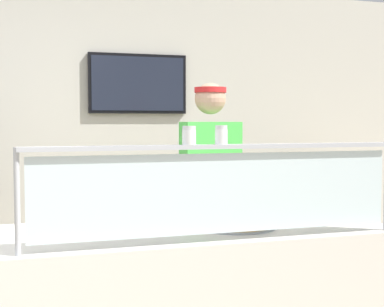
{
  "coord_description": "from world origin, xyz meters",
  "views": [
    {
      "loc": [
        0.13,
        -2.24,
        1.5
      ],
      "look_at": [
        0.97,
        0.44,
        1.34
      ],
      "focal_mm": 50.51,
      "sensor_mm": 36.0,
      "label": 1
    }
  ],
  "objects_px": {
    "worker_figure": "(211,195)",
    "pizza_box_stack": "(329,181)",
    "parmesan_shaker": "(189,137)",
    "pepper_flake_shaker": "(221,136)",
    "pizza_tray": "(235,224)",
    "pizza_server": "(228,220)"
  },
  "relations": [
    {
      "from": "pizza_server",
      "to": "parmesan_shaker",
      "type": "xyz_separation_m",
      "value": [
        -0.3,
        -0.29,
        0.44
      ]
    },
    {
      "from": "pizza_tray",
      "to": "pizza_server",
      "type": "bearing_deg",
      "value": -156.71
    },
    {
      "from": "parmesan_shaker",
      "to": "pizza_box_stack",
      "type": "bearing_deg",
      "value": 45.4
    },
    {
      "from": "pizza_server",
      "to": "pizza_tray",
      "type": "bearing_deg",
      "value": 31.33
    },
    {
      "from": "pizza_tray",
      "to": "pepper_flake_shaker",
      "type": "bearing_deg",
      "value": -121.79
    },
    {
      "from": "pizza_server",
      "to": "worker_figure",
      "type": "height_order",
      "value": "worker_figure"
    },
    {
      "from": "pizza_server",
      "to": "pepper_flake_shaker",
      "type": "xyz_separation_m",
      "value": [
        -0.15,
        -0.29,
        0.45
      ]
    },
    {
      "from": "pizza_server",
      "to": "pepper_flake_shaker",
      "type": "relative_size",
      "value": 3.22
    },
    {
      "from": "pizza_box_stack",
      "to": "pepper_flake_shaker",
      "type": "bearing_deg",
      "value": -132.2
    },
    {
      "from": "parmesan_shaker",
      "to": "pizza_box_stack",
      "type": "xyz_separation_m",
      "value": [
        1.91,
        1.93,
        -0.47
      ]
    },
    {
      "from": "parmesan_shaker",
      "to": "pizza_box_stack",
      "type": "distance_m",
      "value": 2.75
    },
    {
      "from": "parmesan_shaker",
      "to": "pepper_flake_shaker",
      "type": "xyz_separation_m",
      "value": [
        0.15,
        0.0,
        0.0
      ]
    },
    {
      "from": "pizza_tray",
      "to": "worker_figure",
      "type": "relative_size",
      "value": 0.25
    },
    {
      "from": "pizza_tray",
      "to": "parmesan_shaker",
      "type": "bearing_deg",
      "value": -138.09
    },
    {
      "from": "pepper_flake_shaker",
      "to": "worker_figure",
      "type": "height_order",
      "value": "worker_figure"
    },
    {
      "from": "worker_figure",
      "to": "pizza_box_stack",
      "type": "bearing_deg",
      "value": 30.01
    },
    {
      "from": "pizza_box_stack",
      "to": "worker_figure",
      "type": "bearing_deg",
      "value": -149.99
    },
    {
      "from": "pizza_tray",
      "to": "pizza_server",
      "type": "relative_size",
      "value": 1.57
    },
    {
      "from": "pizza_server",
      "to": "worker_figure",
      "type": "distance_m",
      "value": 0.85
    },
    {
      "from": "pepper_flake_shaker",
      "to": "pizza_box_stack",
      "type": "xyz_separation_m",
      "value": [
        1.75,
        1.93,
        -0.47
      ]
    },
    {
      "from": "pizza_server",
      "to": "worker_figure",
      "type": "relative_size",
      "value": 0.16
    },
    {
      "from": "pizza_tray",
      "to": "pepper_flake_shaker",
      "type": "height_order",
      "value": "pepper_flake_shaker"
    }
  ]
}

